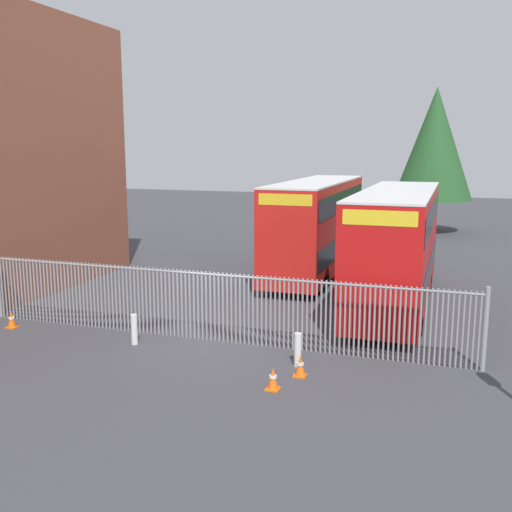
# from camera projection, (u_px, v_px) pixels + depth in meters

# --- Properties ---
(ground_plane) EXTENTS (100.00, 100.00, 0.00)m
(ground_plane) POSITION_uv_depth(u_px,v_px,m) (285.00, 285.00, 26.02)
(ground_plane) COLOR #3D3D42
(palisade_fence) EXTENTS (16.28, 0.14, 2.35)m
(palisade_fence) POSITION_uv_depth(u_px,v_px,m) (208.00, 304.00, 18.43)
(palisade_fence) COLOR gray
(palisade_fence) RESTS_ON ground
(double_decker_bus_near_gate) EXTENTS (2.54, 10.81, 4.42)m
(double_decker_bus_near_gate) POSITION_uv_depth(u_px,v_px,m) (396.00, 244.00, 22.13)
(double_decker_bus_near_gate) COLOR red
(double_decker_bus_near_gate) RESTS_ON ground
(double_decker_bus_behind_fence_left) EXTENTS (2.54, 10.81, 4.42)m
(double_decker_bus_behind_fence_left) POSITION_uv_depth(u_px,v_px,m) (316.00, 223.00, 27.83)
(double_decker_bus_behind_fence_left) COLOR red
(double_decker_bus_behind_fence_left) RESTS_ON ground
(bollard_near_left) EXTENTS (0.20, 0.20, 0.95)m
(bollard_near_left) POSITION_uv_depth(u_px,v_px,m) (134.00, 329.00, 18.16)
(bollard_near_left) COLOR silver
(bollard_near_left) RESTS_ON ground
(bollard_center_front) EXTENTS (0.20, 0.20, 0.95)m
(bollard_center_front) POSITION_uv_depth(u_px,v_px,m) (298.00, 350.00, 16.34)
(bollard_center_front) COLOR silver
(bollard_center_front) RESTS_ON ground
(traffic_cone_by_gate) EXTENTS (0.34, 0.34, 0.59)m
(traffic_cone_by_gate) POSITION_uv_depth(u_px,v_px,m) (273.00, 379.00, 14.79)
(traffic_cone_by_gate) COLOR orange
(traffic_cone_by_gate) RESTS_ON ground
(traffic_cone_mid_forecourt) EXTENTS (0.34, 0.34, 0.59)m
(traffic_cone_mid_forecourt) POSITION_uv_depth(u_px,v_px,m) (300.00, 366.00, 15.66)
(traffic_cone_mid_forecourt) COLOR orange
(traffic_cone_mid_forecourt) RESTS_ON ground
(traffic_cone_near_kerb) EXTENTS (0.34, 0.34, 0.59)m
(traffic_cone_near_kerb) POSITION_uv_depth(u_px,v_px,m) (12.00, 319.00, 19.84)
(traffic_cone_near_kerb) COLOR orange
(traffic_cone_near_kerb) RESTS_ON ground
(tree_tall_back) EXTENTS (5.37, 5.37, 9.99)m
(tree_tall_back) POSITION_uv_depth(u_px,v_px,m) (435.00, 144.00, 40.86)
(tree_tall_back) COLOR #4C3823
(tree_tall_back) RESTS_ON ground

